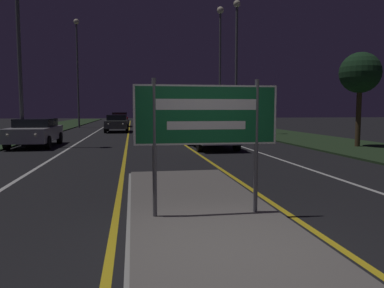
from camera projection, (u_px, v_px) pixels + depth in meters
ground_plane at (231, 257)px, 4.69m from camera, size 160.00×160.00×0.00m
median_island at (206, 217)px, 6.26m from camera, size 2.63×9.11×0.10m
verge_right at (289, 136)px, 25.85m from camera, size 5.00×100.00×0.08m
centre_line_yellow_left at (128, 133)px, 29.04m from camera, size 0.12×70.00×0.01m
centre_line_yellow_right at (167, 133)px, 29.51m from camera, size 0.12×70.00×0.01m
lane_line_white_left at (93, 134)px, 28.61m from camera, size 0.12×70.00×0.01m
lane_line_white_right at (201, 133)px, 29.93m from camera, size 0.12×70.00×0.01m
edge_line_white_left at (52, 134)px, 28.14m from camera, size 0.10×70.00×0.01m
edge_line_white_right at (237, 132)px, 30.41m from camera, size 0.10×70.00×0.01m
highway_sign at (207, 120)px, 6.11m from camera, size 2.37×0.07×2.24m
streetlight_left_far at (77, 58)px, 38.21m from camera, size 0.56×0.56×11.02m
streetlight_right_near at (236, 51)px, 26.76m from camera, size 0.50×0.50×9.57m
streetlight_right_far at (220, 46)px, 33.04m from camera, size 0.62×0.62×10.85m
car_receding_0 at (212, 131)px, 17.81m from camera, size 1.89×4.71×1.53m
car_receding_1 at (188, 125)px, 26.80m from camera, size 1.89×4.72×1.44m
car_receding_2 at (207, 121)px, 35.59m from camera, size 1.87×4.09×1.45m
car_receding_3 at (193, 119)px, 43.63m from camera, size 2.01×4.49×1.40m
car_approaching_0 at (35, 132)px, 18.75m from camera, size 2.02×4.71×1.39m
car_approaching_1 at (117, 123)px, 31.05m from camera, size 1.91×4.48×1.42m
car_approaching_2 at (120, 119)px, 41.04m from camera, size 1.91×4.16×1.55m
roadside_palm_right at (360, 74)px, 17.73m from camera, size 1.92×1.92×4.48m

